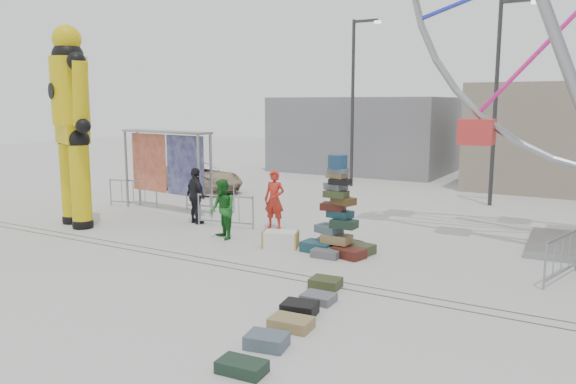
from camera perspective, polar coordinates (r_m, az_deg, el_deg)
The scene contains 24 objects.
ground at distance 13.31m, azimuth -4.39°, elevation -8.92°, with size 90.00×90.00×0.00m, color #9E9E99.
track_line_near at distance 13.78m, azimuth -2.95°, elevation -8.25°, with size 40.00×0.04×0.01m, color #47443F.
track_line_far at distance 14.10m, azimuth -2.05°, elevation -7.84°, with size 40.00×0.04×0.01m, color #47443F.
building_left at distance 35.03m, azimuth 8.18°, elevation 5.87°, with size 10.00×8.00×4.40m, color gray.
lamp_post_right at distance 23.74m, azimuth 20.61°, elevation 9.42°, with size 1.41×0.25×8.00m.
lamp_post_left at distance 27.72m, azimuth 6.77°, elevation 9.79°, with size 1.41×0.25×8.00m.
suitcase_tower at distance 15.46m, azimuth 5.05°, elevation -3.45°, with size 1.96×1.69×2.72m.
crash_test_dummy at distance 19.83m, azimuth -21.13°, elevation 6.94°, with size 2.66×1.37×6.78m.
banner_scaffold at distance 21.54m, azimuth -12.28°, elevation 4.08°, with size 4.30×1.17×3.07m.
steamer_trunk at distance 16.10m, azimuth -0.76°, elevation -4.83°, with size 1.00×0.58×0.47m, color silver.
row_case_0 at distance 12.75m, azimuth 3.84°, elevation -9.20°, with size 0.67×0.53×0.22m, color #364020.
row_case_1 at distance 11.88m, azimuth 3.11°, elevation -10.70°, with size 0.67×0.53×0.17m, color slate.
row_case_2 at distance 11.19m, azimuth 1.18°, elevation -11.75°, with size 0.67×0.53×0.25m, color black.
row_case_3 at distance 10.57m, azimuth 0.32°, elevation -13.17°, with size 0.77×0.52×0.21m, color olive.
row_case_4 at distance 9.82m, azimuth -2.18°, elevation -14.86°, with size 0.69×0.51×0.24m, color #4A5B6B.
row_case_5 at distance 9.03m, azimuth -4.71°, elevation -17.27°, with size 0.75×0.45×0.20m, color #1A3023.
barricade_dummy_a at distance 23.11m, azimuth -15.44°, elevation -0.10°, with size 2.00×0.10×1.10m, color gray, non-canonical shape.
barricade_dummy_b at distance 21.61m, azimuth -7.94°, elevation -0.48°, with size 2.00×0.10×1.10m, color gray, non-canonical shape.
barricade_dummy_c at distance 18.72m, azimuth -6.39°, elevation -1.93°, with size 2.00×0.10×1.10m, color gray, non-canonical shape.
barricade_wheel_front at distance 14.60m, azimuth 26.04°, elevation -5.96°, with size 2.00×0.10×1.10m, color gray, non-canonical shape.
pedestrian_red at distance 18.34m, azimuth -1.39°, elevation -0.79°, with size 0.70×0.46×1.93m, color #B52519.
pedestrian_green at distance 17.06m, azimuth -6.66°, elevation -1.76°, with size 0.89×0.69×1.83m, color #18631E.
pedestrian_black at distance 19.36m, azimuth -9.34°, elevation -0.38°, with size 1.13×0.47×1.93m, color black.
parked_suv at distance 26.62m, azimuth -9.19°, elevation 1.54°, with size 2.21×4.79×1.33m, color tan.
Camera 1 is at (7.25, -10.37, 4.10)m, focal length 35.00 mm.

